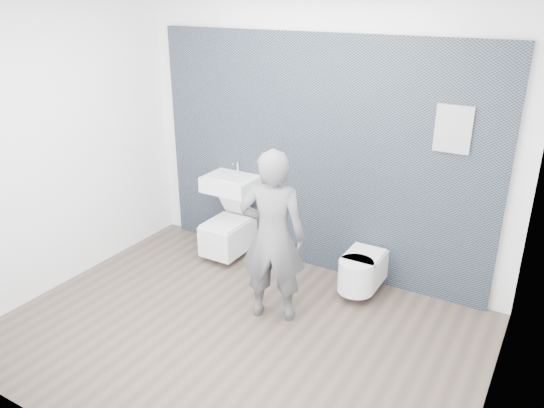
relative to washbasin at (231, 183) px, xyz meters
The scene contains 8 objects.
ground 1.73m from the washbasin, 54.26° to the right, with size 4.00×4.00×0.00m, color brown.
room_shell 1.77m from the washbasin, 54.26° to the right, with size 4.00×4.00×4.00m.
tile_wall 1.24m from the washbasin, 14.85° to the left, with size 3.60×0.06×2.40m, color black.
washbasin is the anchor object (origin of this frame).
toilet_square 0.57m from the washbasin, 90.00° to the right, with size 0.40×0.57×0.72m.
toilet_rounded 1.66m from the washbasin, ahead, with size 0.35×0.59×0.32m.
info_placard 2.35m from the washbasin, ahead, with size 0.31×0.03×0.41m, color silver.
visitor 1.30m from the washbasin, 39.36° to the right, with size 0.57×0.38×1.57m, color slate.
Camera 1 is at (2.20, -3.14, 2.76)m, focal length 35.00 mm.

